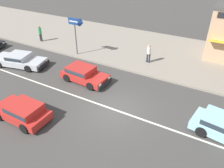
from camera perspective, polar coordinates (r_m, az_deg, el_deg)
ground_plane at (r=13.84m, az=0.68°, el=-6.73°), size 160.00×160.00×0.00m
lane_centre_stripe at (r=13.84m, az=0.68°, el=-6.72°), size 50.40×0.14×0.01m
kerb_strip at (r=21.83m, az=13.39°, el=7.98°), size 68.00×10.00×0.15m
hatchback_red_0 at (r=13.85m, az=-22.40°, el=-6.50°), size 3.60×1.77×1.10m
sedan_silver_3 at (r=20.38m, az=-23.05°, el=5.87°), size 4.95×2.76×1.06m
hatchback_red_5 at (r=16.65m, az=-7.48°, el=2.72°), size 3.75×1.95×1.10m
arrow_signboard at (r=19.71m, az=-8.53°, el=15.06°), size 1.60×0.65×3.40m
pedestrian_near_clock at (r=19.06m, az=9.61°, el=8.21°), size 0.34×0.34×1.64m
pedestrian_mid_kerb at (r=24.72m, az=-18.30°, el=12.67°), size 0.34×0.34×1.65m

